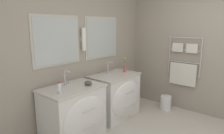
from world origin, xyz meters
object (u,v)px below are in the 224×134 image
object	(u,v)px
vanity_right	(116,95)
flower_vase	(125,66)
toiletry_bottle	(59,88)
waste_bin	(166,102)
vanity_left	(75,113)
amenity_bowl	(88,83)

from	to	relation	value
vanity_right	flower_vase	size ratio (longest dim) A/B	3.12
toiletry_bottle	waste_bin	xyz separation A→B (m)	(2.23, -0.55, -0.75)
vanity_right	toiletry_bottle	size ratio (longest dim) A/B	5.52
vanity_left	waste_bin	world-z (taller)	vanity_left
amenity_bowl	waste_bin	world-z (taller)	amenity_bowl
toiletry_bottle	flower_vase	xyz separation A→B (m)	(1.61, 0.08, 0.04)
toiletry_bottle	flower_vase	distance (m)	1.61
waste_bin	vanity_left	bearing A→B (deg)	162.41
flower_vase	vanity_left	bearing A→B (deg)	-179.07
vanity_right	amenity_bowl	xyz separation A→B (m)	(-0.80, -0.08, 0.45)
vanity_right	vanity_left	bearing A→B (deg)	180.00
vanity_left	flower_vase	size ratio (longest dim) A/B	3.12
vanity_right	amenity_bowl	bearing A→B (deg)	-174.00
vanity_left	amenity_bowl	distance (m)	0.51
amenity_bowl	flower_vase	bearing A→B (deg)	5.49
amenity_bowl	waste_bin	xyz separation A→B (m)	(1.71, -0.53, -0.71)
flower_vase	waste_bin	distance (m)	1.19
vanity_left	toiletry_bottle	xyz separation A→B (m)	(-0.29, -0.06, 0.49)
vanity_left	amenity_bowl	world-z (taller)	amenity_bowl
waste_bin	toiletry_bottle	bearing A→B (deg)	166.12
waste_bin	amenity_bowl	bearing A→B (deg)	162.80
vanity_left	toiletry_bottle	bearing A→B (deg)	-168.03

